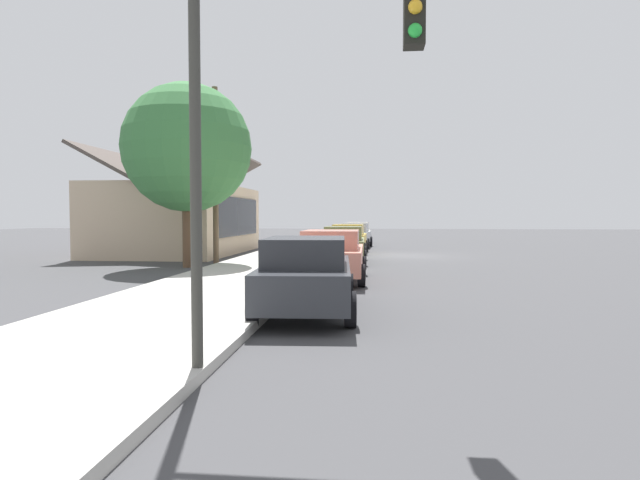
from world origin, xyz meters
TOP-DOWN VIEW (x-y plane):
  - ground_plane at (0.00, 0.00)m, footprint 120.00×120.00m
  - sidewalk_curb at (0.00, 5.60)m, footprint 60.00×4.20m
  - car_charcoal at (-16.70, 2.83)m, footprint 4.86×2.18m
  - car_coral at (-11.10, 2.75)m, footprint 4.85×2.12m
  - car_olive at (-4.71, 2.75)m, footprint 4.83×1.99m
  - car_mustard at (1.28, 2.83)m, footprint 4.46×2.08m
  - car_silver at (6.77, 2.64)m, footprint 4.60×2.13m
  - car_ivory at (12.67, 2.71)m, footprint 4.74×2.16m
  - storefront_building at (0.51, 11.98)m, footprint 11.15×6.69m
  - shade_tree at (-7.24, 8.77)m, footprint 5.04×5.04m
  - traffic_light_main at (-21.29, 2.54)m, footprint 0.37×2.79m
  - utility_pole_wooden at (-5.41, 8.20)m, footprint 1.80×0.24m
  - fire_hydrant_red at (6.90, 4.20)m, footprint 0.22×0.22m

SIDE VIEW (x-z plane):
  - ground_plane at x=0.00m, z-range 0.00..0.00m
  - sidewalk_curb at x=0.00m, z-range 0.00..0.16m
  - fire_hydrant_red at x=6.90m, z-range 0.14..0.85m
  - car_silver at x=6.77m, z-range 0.02..1.61m
  - car_mustard at x=1.28m, z-range 0.02..1.61m
  - car_olive at x=-4.71m, z-range 0.02..1.61m
  - car_ivory at x=12.67m, z-range 0.02..1.61m
  - car_charcoal at x=-16.70m, z-range 0.02..1.61m
  - car_coral at x=-11.10m, z-range 0.02..1.61m
  - storefront_building at x=0.51m, z-range -0.77..4.70m
  - traffic_light_main at x=-21.29m, z-range 0.89..6.09m
  - utility_pole_wooden at x=-5.41m, z-range 0.18..7.68m
  - shade_tree at x=-7.24m, z-range 1.08..8.31m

